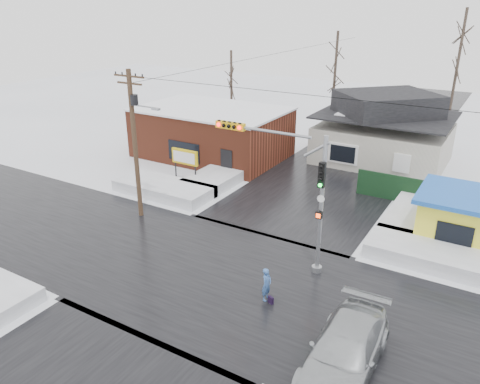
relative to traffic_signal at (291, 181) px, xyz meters
The scene contains 20 objects.
ground 5.94m from the traffic_signal, 129.36° to the right, with size 120.00×120.00×0.00m, color white.
road_ns 5.94m from the traffic_signal, 129.36° to the right, with size 10.00×120.00×0.02m, color black.
road_ew 5.94m from the traffic_signal, 129.36° to the right, with size 120.00×10.00×0.02m, color black.
snowbank_nw 12.81m from the traffic_signal, 160.57° to the left, with size 7.00×3.00×0.80m, color white.
snowbank_ne 8.75m from the traffic_signal, 31.56° to the left, with size 7.00×3.00×0.80m, color white.
snowbank_nside_w 13.70m from the traffic_signal, 136.24° to the left, with size 3.00×8.00×0.80m, color white.
snowbank_nside_e 10.94m from the traffic_signal, 63.18° to the left, with size 3.00×8.00×0.80m, color white.
traffic_signal is the anchor object (origin of this frame).
utility_pole 10.39m from the traffic_signal, behind, with size 3.15×0.44×9.00m.
brick_building 18.87m from the traffic_signal, 135.87° to the left, with size 12.20×8.20×4.12m.
marquee_sign 13.42m from the traffic_signal, 150.28° to the left, with size 2.20×0.21×2.55m.
house 19.13m from the traffic_signal, 91.29° to the left, with size 10.40×8.40×5.76m.
kiosk 10.43m from the traffic_signal, 44.84° to the left, with size 4.60×4.60×2.88m.
fence 12.31m from the traffic_signal, 69.77° to the left, with size 8.00×0.12×1.80m, color black.
tree_far_left 24.16m from the traffic_signal, 105.60° to the left, with size 3.00×3.00×10.00m.
tree_far_mid 25.78m from the traffic_signal, 81.89° to the left, with size 3.00×3.00×12.00m.
tree_far_west 26.75m from the traffic_signal, 128.00° to the left, with size 3.00×3.00×8.00m.
pedestrian 5.05m from the traffic_signal, 81.21° to the right, with size 0.58×0.38×1.58m, color #3961A2.
car 8.40m from the traffic_signal, 48.89° to the right, with size 2.34×5.76×1.67m, color #ADB1B4.
shopping_bag 5.67m from the traffic_signal, 76.70° to the right, with size 0.28×0.12×0.35m, color black.
Camera 1 is at (11.00, -16.18, 12.57)m, focal length 35.00 mm.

